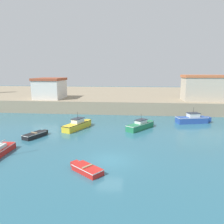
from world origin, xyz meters
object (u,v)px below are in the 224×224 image
motorboat_yellow_3 (77,125)px  dinghy_black_4 (35,135)px  harbor_shed_mid_row (203,88)px  motorboat_green_0 (141,125)px  motorboat_blue_1 (193,119)px  dinghy_red_2 (86,169)px  harbor_shed_near_wharf (50,88)px

motorboat_yellow_3 → dinghy_black_4: bearing=-133.6°
motorboat_yellow_3 → harbor_shed_mid_row: (22.05, 15.15, 4.50)m
motorboat_green_0 → dinghy_black_4: 14.80m
motorboat_blue_1 → dinghy_red_2: motorboat_blue_1 is taller
motorboat_yellow_3 → dinghy_black_4: 6.41m
motorboat_blue_1 → harbor_shed_near_wharf: (-27.94, 9.58, 4.10)m
dinghy_black_4 → harbor_shed_near_wharf: harbor_shed_near_wharf is taller
motorboat_blue_1 → harbor_shed_mid_row: size_ratio=0.74×
motorboat_blue_1 → motorboat_yellow_3: motorboat_blue_1 is taller
dinghy_red_2 → dinghy_black_4: size_ratio=0.89×
motorboat_yellow_3 → dinghy_black_4: size_ratio=1.58×
motorboat_green_0 → dinghy_black_4: bearing=-158.2°
harbor_shed_near_wharf → dinghy_black_4: bearing=-74.4°
motorboat_blue_1 → motorboat_green_0: bearing=-151.4°
motorboat_green_0 → harbor_shed_near_wharf: 24.37m
motorboat_yellow_3 → dinghy_black_4: motorboat_yellow_3 is taller
dinghy_red_2 → harbor_shed_mid_row: bearing=58.4°
motorboat_green_0 → motorboat_yellow_3: bearing=-174.7°
motorboat_green_0 → dinghy_red_2: bearing=-108.9°
dinghy_black_4 → motorboat_yellow_3: bearing=46.4°
harbor_shed_mid_row → motorboat_green_0: bearing=-131.7°
dinghy_red_2 → motorboat_yellow_3: (-4.34, 13.67, 0.32)m
motorboat_blue_1 → motorboat_yellow_3: (-17.99, -5.59, -0.04)m
dinghy_red_2 → dinghy_black_4: (-8.76, 9.03, 0.05)m
motorboat_green_0 → motorboat_blue_1: 9.88m
harbor_shed_near_wharf → harbor_shed_mid_row: bearing=-0.0°
motorboat_blue_1 → harbor_shed_mid_row: 11.30m
motorboat_yellow_3 → dinghy_black_4: (-4.42, -4.63, -0.28)m
dinghy_black_4 → harbor_shed_near_wharf: size_ratio=0.54×
motorboat_green_0 → motorboat_blue_1: (8.67, 4.74, 0.08)m
motorboat_blue_1 → harbor_shed_near_wharf: harbor_shed_near_wharf is taller
motorboat_green_0 → motorboat_blue_1: size_ratio=0.88×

